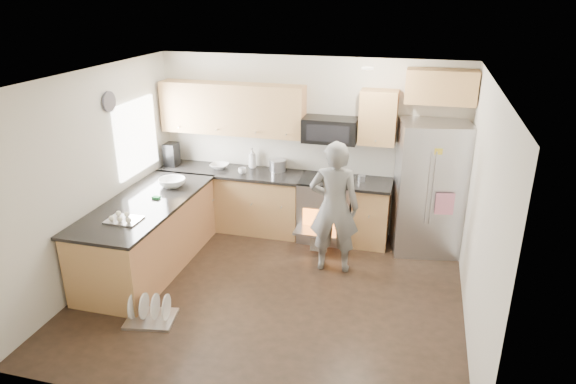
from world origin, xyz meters
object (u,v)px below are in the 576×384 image
(stove_range, at_px, (327,195))
(person, at_px, (334,208))
(refrigerator, at_px, (430,188))
(dish_rack, at_px, (150,313))

(stove_range, bearing_deg, person, -73.88)
(stove_range, height_order, person, stove_range)
(stove_range, bearing_deg, refrigerator, 0.30)
(refrigerator, xyz_separation_m, dish_rack, (-2.92, -2.56, -0.83))
(stove_range, xyz_separation_m, refrigerator, (1.42, 0.01, 0.25))
(stove_range, distance_m, person, 0.94)
(dish_rack, bearing_deg, person, 43.55)
(stove_range, distance_m, dish_rack, 3.02)
(refrigerator, xyz_separation_m, person, (-1.16, -0.89, -0.05))
(stove_range, xyz_separation_m, dish_rack, (-1.50, -2.55, -0.59))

